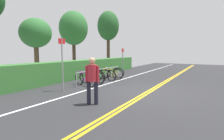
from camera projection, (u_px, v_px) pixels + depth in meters
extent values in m
cube|color=#2B2B2D|center=(149.00, 92.00, 8.16)|extent=(39.61, 11.27, 0.05)
cube|color=gold|center=(151.00, 91.00, 8.12)|extent=(35.65, 0.10, 0.00)
cube|color=gold|center=(148.00, 91.00, 8.20)|extent=(35.65, 0.10, 0.00)
cube|color=white|center=(101.00, 86.00, 9.46)|extent=(35.65, 0.12, 0.00)
cylinder|color=#9EA0A5|center=(76.00, 80.00, 9.05)|extent=(0.05, 0.05, 0.72)
cylinder|color=#9EA0A5|center=(94.00, 77.00, 10.32)|extent=(0.05, 0.05, 0.72)
cylinder|color=#9EA0A5|center=(107.00, 74.00, 11.58)|extent=(0.05, 0.05, 0.72)
cylinder|color=#9EA0A5|center=(118.00, 72.00, 12.85)|extent=(0.05, 0.05, 0.72)
cylinder|color=#9EA0A5|center=(101.00, 69.00, 10.91)|extent=(4.40, 0.04, 0.04)
torus|color=black|center=(79.00, 78.00, 9.81)|extent=(0.22, 0.74, 0.74)
torus|color=black|center=(91.00, 80.00, 9.16)|extent=(0.22, 0.74, 0.74)
cylinder|color=purple|center=(83.00, 77.00, 9.56)|extent=(0.16, 0.54, 0.51)
cylinder|color=purple|center=(84.00, 73.00, 9.49)|extent=(0.18, 0.64, 0.07)
cylinder|color=purple|center=(87.00, 78.00, 9.34)|extent=(0.07, 0.16, 0.46)
cylinder|color=purple|center=(89.00, 81.00, 9.28)|extent=(0.11, 0.35, 0.19)
cylinder|color=purple|center=(89.00, 77.00, 9.22)|extent=(0.09, 0.24, 0.31)
cylinder|color=purple|center=(80.00, 75.00, 9.76)|extent=(0.06, 0.13, 0.34)
cube|color=black|center=(88.00, 73.00, 9.27)|extent=(0.12, 0.21, 0.05)
cylinder|color=purple|center=(80.00, 71.00, 9.70)|extent=(0.45, 0.13, 0.03)
torus|color=black|center=(85.00, 77.00, 10.32)|extent=(0.07, 0.70, 0.70)
torus|color=black|center=(99.00, 78.00, 9.86)|extent=(0.07, 0.70, 0.70)
cylinder|color=#198C38|center=(90.00, 76.00, 10.14)|extent=(0.05, 0.56, 0.48)
cylinder|color=#198C38|center=(91.00, 73.00, 10.09)|extent=(0.05, 0.66, 0.07)
cylinder|color=#198C38|center=(95.00, 77.00, 9.98)|extent=(0.04, 0.16, 0.43)
cylinder|color=#198C38|center=(96.00, 80.00, 9.95)|extent=(0.04, 0.36, 0.18)
cylinder|color=#198C38|center=(97.00, 76.00, 9.89)|extent=(0.04, 0.24, 0.30)
cylinder|color=#198C38|center=(85.00, 75.00, 10.29)|extent=(0.04, 0.13, 0.32)
cube|color=black|center=(96.00, 73.00, 9.93)|extent=(0.08, 0.20, 0.05)
cylinder|color=#198C38|center=(86.00, 71.00, 10.24)|extent=(0.46, 0.04, 0.03)
torus|color=black|center=(90.00, 75.00, 11.08)|extent=(0.26, 0.69, 0.71)
torus|color=black|center=(101.00, 77.00, 10.32)|extent=(0.26, 0.69, 0.71)
cylinder|color=#198C38|center=(94.00, 75.00, 10.79)|extent=(0.21, 0.59, 0.48)
cylinder|color=#198C38|center=(94.00, 71.00, 10.72)|extent=(0.24, 0.70, 0.07)
cylinder|color=#198C38|center=(98.00, 76.00, 10.53)|extent=(0.08, 0.17, 0.44)
cylinder|color=#198C38|center=(99.00, 78.00, 10.46)|extent=(0.14, 0.38, 0.18)
cylinder|color=#198C38|center=(100.00, 75.00, 10.39)|extent=(0.11, 0.26, 0.30)
cylinder|color=#198C38|center=(90.00, 73.00, 11.03)|extent=(0.07, 0.14, 0.32)
cube|color=black|center=(98.00, 72.00, 10.46)|extent=(0.13, 0.21, 0.05)
cylinder|color=#198C38|center=(91.00, 70.00, 10.97)|extent=(0.45, 0.16, 0.03)
torus|color=black|center=(99.00, 74.00, 11.59)|extent=(0.15, 0.69, 0.69)
torus|color=black|center=(111.00, 76.00, 10.95)|extent=(0.15, 0.69, 0.69)
cylinder|color=black|center=(103.00, 74.00, 11.34)|extent=(0.12, 0.59, 0.47)
cylinder|color=black|center=(104.00, 70.00, 11.28)|extent=(0.14, 0.71, 0.07)
cylinder|color=black|center=(108.00, 74.00, 11.13)|extent=(0.06, 0.17, 0.43)
cylinder|color=black|center=(109.00, 77.00, 11.07)|extent=(0.09, 0.38, 0.18)
cylinder|color=black|center=(110.00, 73.00, 11.01)|extent=(0.07, 0.26, 0.29)
cylinder|color=black|center=(99.00, 72.00, 11.54)|extent=(0.06, 0.14, 0.31)
cube|color=black|center=(108.00, 71.00, 11.06)|extent=(0.11, 0.21, 0.05)
cylinder|color=black|center=(100.00, 69.00, 11.49)|extent=(0.46, 0.09, 0.03)
torus|color=black|center=(103.00, 74.00, 11.88)|extent=(0.18, 0.72, 0.72)
torus|color=black|center=(118.00, 74.00, 11.54)|extent=(0.18, 0.72, 0.72)
cylinder|color=yellow|center=(109.00, 73.00, 11.74)|extent=(0.14, 0.57, 0.49)
cylinder|color=yellow|center=(110.00, 69.00, 11.70)|extent=(0.16, 0.67, 0.07)
cylinder|color=yellow|center=(113.00, 73.00, 11.63)|extent=(0.06, 0.17, 0.44)
cylinder|color=yellow|center=(115.00, 75.00, 11.61)|extent=(0.10, 0.36, 0.18)
cylinder|color=yellow|center=(116.00, 72.00, 11.57)|extent=(0.08, 0.25, 0.30)
cylinder|color=yellow|center=(104.00, 71.00, 11.84)|extent=(0.06, 0.14, 0.33)
cube|color=black|center=(114.00, 69.00, 11.58)|extent=(0.11, 0.21, 0.05)
cylinder|color=yellow|center=(105.00, 68.00, 11.81)|extent=(0.46, 0.11, 0.03)
torus|color=black|center=(106.00, 72.00, 12.62)|extent=(0.20, 0.71, 0.72)
torus|color=black|center=(119.00, 73.00, 12.33)|extent=(0.20, 0.71, 0.72)
cylinder|color=white|center=(111.00, 71.00, 12.50)|extent=(0.15, 0.55, 0.49)
cylinder|color=white|center=(112.00, 68.00, 12.46)|extent=(0.17, 0.65, 0.07)
cylinder|color=white|center=(115.00, 72.00, 12.40)|extent=(0.07, 0.16, 0.44)
cylinder|color=white|center=(117.00, 74.00, 12.39)|extent=(0.11, 0.35, 0.18)
cylinder|color=white|center=(118.00, 71.00, 12.34)|extent=(0.08, 0.24, 0.30)
cylinder|color=white|center=(106.00, 70.00, 12.59)|extent=(0.06, 0.14, 0.32)
cube|color=black|center=(116.00, 68.00, 12.36)|extent=(0.12, 0.21, 0.05)
cylinder|color=white|center=(107.00, 67.00, 12.56)|extent=(0.46, 0.12, 0.03)
cylinder|color=#1E1E2D|center=(96.00, 93.00, 6.11)|extent=(0.14, 0.14, 0.79)
cylinder|color=#1E1E2D|center=(89.00, 93.00, 6.16)|extent=(0.14, 0.14, 0.79)
cylinder|color=#B22633|center=(92.00, 73.00, 6.07)|extent=(0.32, 0.32, 0.56)
sphere|color=tan|center=(92.00, 61.00, 6.02)|extent=(0.21, 0.21, 0.21)
cylinder|color=#B22633|center=(98.00, 74.00, 6.03)|extent=(0.09, 0.09, 0.55)
cylinder|color=#B22633|center=(87.00, 74.00, 6.11)|extent=(0.09, 0.09, 0.55)
cylinder|color=gray|center=(62.00, 64.00, 8.12)|extent=(0.06, 0.06, 2.42)
cube|color=red|center=(62.00, 41.00, 8.02)|extent=(0.36, 0.05, 0.24)
cylinder|color=gray|center=(123.00, 62.00, 13.30)|extent=(0.06, 0.06, 2.05)
cube|color=red|center=(123.00, 50.00, 13.21)|extent=(0.36, 0.06, 0.24)
cube|color=#387533|center=(88.00, 68.00, 13.26)|extent=(13.40, 1.04, 1.18)
cylinder|color=brown|center=(37.00, 63.00, 11.85)|extent=(0.30, 0.30, 2.12)
ellipsoid|color=#2D6B30|center=(36.00, 33.00, 11.65)|extent=(2.01, 2.01, 1.90)
cylinder|color=#473323|center=(74.00, 58.00, 14.67)|extent=(0.27, 0.27, 2.43)
ellipsoid|color=#2D6B30|center=(73.00, 28.00, 14.42)|extent=(2.28, 2.28, 2.69)
cylinder|color=#473323|center=(108.00, 54.00, 18.31)|extent=(0.32, 0.32, 3.03)
ellipsoid|color=#235626|center=(108.00, 26.00, 18.02)|extent=(2.15, 2.15, 2.89)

